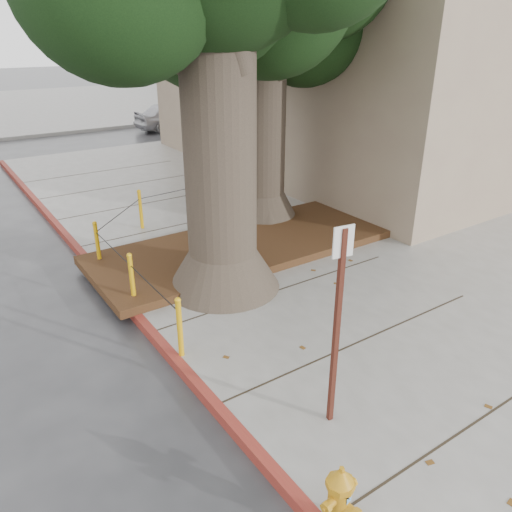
{
  "coord_description": "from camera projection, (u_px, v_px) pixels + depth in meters",
  "views": [
    {
      "loc": [
        -4.35,
        -4.34,
        4.42
      ],
      "look_at": [
        -0.25,
        1.73,
        1.1
      ],
      "focal_mm": 35.0,
      "sensor_mm": 36.0,
      "label": 1
    }
  ],
  "objects": [
    {
      "name": "sidewalk_main",
      "position": [
        449.0,
        224.0,
        12.24
      ],
      "size": [
        16.0,
        26.0,
        0.15
      ],
      "primitive_type": "cube",
      "color": "slate",
      "rests_on": "ground"
    },
    {
      "name": "building_side_grey",
      "position": [
        274.0,
        9.0,
        40.2
      ],
      "size": [
        12.0,
        14.0,
        12.0
      ],
      "primitive_type": "cube",
      "color": "slate",
      "rests_on": "ground"
    },
    {
      "name": "ground",
      "position": [
        336.0,
        360.0,
        7.32
      ],
      "size": [
        140.0,
        140.0,
        0.0
      ],
      "primitive_type": "plane",
      "color": "#28282B",
      "rests_on": "ground"
    },
    {
      "name": "curb_red",
      "position": [
        141.0,
        322.0,
        8.15
      ],
      "size": [
        0.14,
        26.0,
        0.16
      ],
      "primitive_type": "cube",
      "color": "maroon",
      "rests_on": "ground"
    },
    {
      "name": "car_red",
      "position": [
        246.0,
        107.0,
        27.52
      ],
      "size": [
        3.57,
        1.44,
        1.15
      ],
      "primitive_type": "imported",
      "rotation": [
        0.0,
        0.0,
        1.63
      ],
      "color": "maroon",
      "rests_on": "ground"
    },
    {
      "name": "signpost",
      "position": [
        337.0,
        318.0,
        5.43
      ],
      "size": [
        0.25,
        0.07,
        2.49
      ],
      "rotation": [
        0.0,
        0.0,
        -0.14
      ],
      "color": "#471911",
      "rests_on": "sidewalk_main"
    },
    {
      "name": "bollard_ring",
      "position": [
        156.0,
        238.0,
        9.9
      ],
      "size": [
        3.79,
        5.39,
        0.95
      ],
      "color": "#D69B0B",
      "rests_on": "sidewalk_main"
    },
    {
      "name": "car_silver",
      "position": [
        175.0,
        115.0,
        24.13
      ],
      "size": [
        3.88,
        1.57,
        1.32
      ],
      "primitive_type": "imported",
      "rotation": [
        0.0,
        0.0,
        1.57
      ],
      "color": "#B1B1B6",
      "rests_on": "ground"
    },
    {
      "name": "building_side_white",
      "position": [
        254.0,
        29.0,
        33.24
      ],
      "size": [
        10.0,
        10.0,
        9.0
      ],
      "primitive_type": "cube",
      "color": "silver",
      "rests_on": "ground"
    },
    {
      "name": "fire_hydrant",
      "position": [
        339.0,
        498.0,
        4.57
      ],
      "size": [
        0.39,
        0.37,
        0.73
      ],
      "rotation": [
        0.0,
        0.0,
        0.18
      ],
      "color": "orange",
      "rests_on": "sidewalk_main"
    },
    {
      "name": "planter_bed",
      "position": [
        243.0,
        246.0,
        10.63
      ],
      "size": [
        6.4,
        2.6,
        0.16
      ],
      "primitive_type": "cube",
      "color": "black",
      "rests_on": "sidewalk_main"
    },
    {
      "name": "building_corner",
      "position": [
        395.0,
        11.0,
        16.77
      ],
      "size": [
        12.0,
        13.0,
        10.0
      ],
      "primitive_type": "cube",
      "color": "gray",
      "rests_on": "ground"
    },
    {
      "name": "sidewalk_far",
      "position": [
        95.0,
        102.0,
        32.97
      ],
      "size": [
        16.0,
        20.0,
        0.15
      ],
      "primitive_type": "cube",
      "color": "slate",
      "rests_on": "ground"
    }
  ]
}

